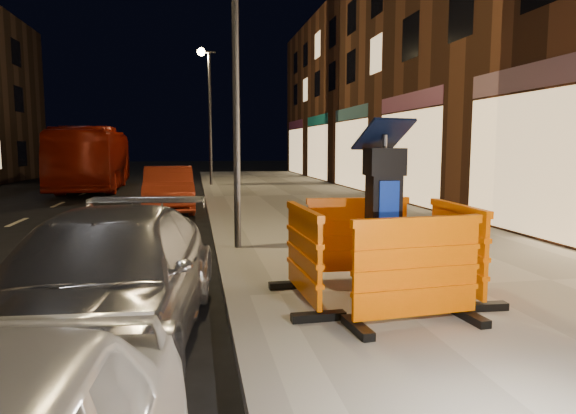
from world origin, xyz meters
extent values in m
plane|color=black|center=(0.00, 0.00, 0.00)|extent=(120.00, 120.00, 0.00)
cube|color=gray|center=(3.00, 0.00, 0.07)|extent=(6.00, 60.00, 0.15)
cube|color=slate|center=(0.00, 0.00, 0.07)|extent=(0.30, 60.00, 0.15)
cube|color=black|center=(1.68, -0.39, 1.14)|extent=(0.63, 0.63, 1.99)
cube|color=#F56600|center=(1.68, -1.34, 0.70)|extent=(1.47, 0.72, 1.11)
cube|color=#F56600|center=(1.68, 0.56, 0.70)|extent=(1.45, 0.65, 1.11)
cube|color=#F56600|center=(0.73, -0.39, 0.70)|extent=(0.64, 1.45, 1.11)
cube|color=#F56600|center=(2.63, -0.39, 0.70)|extent=(0.63, 1.44, 1.11)
imported|color=silver|center=(-1.36, -0.96, 0.00)|extent=(2.33, 4.69, 1.31)
imported|color=#A7311A|center=(-1.27, 9.67, 0.00)|extent=(1.60, 4.11, 1.33)
imported|color=maroon|center=(-4.89, 17.89, 0.00)|extent=(2.79, 9.92, 2.74)
cylinder|color=#3F3F44|center=(0.25, 3.00, 3.15)|extent=(0.12, 0.12, 6.00)
cylinder|color=#3F3F44|center=(0.25, 18.00, 3.15)|extent=(0.12, 0.12, 6.00)
camera|label=1|loc=(-0.47, -6.04, 1.96)|focal=32.00mm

